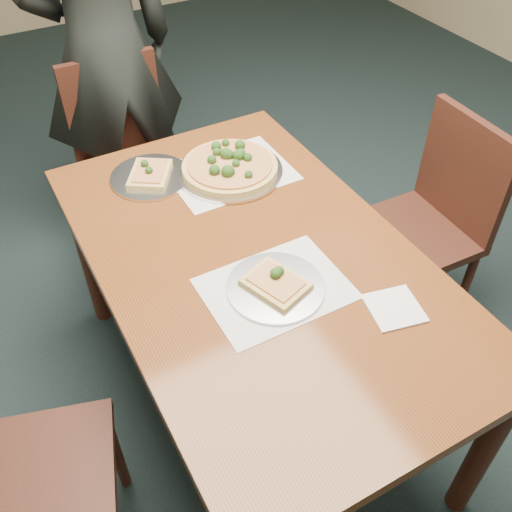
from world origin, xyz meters
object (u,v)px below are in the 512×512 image
pizza_pan (230,167)px  slice_plate_far (150,175)px  diner (104,49)px  dining_table (256,277)px  slice_plate_near (276,285)px  chair_right (431,217)px  chair_far (127,152)px

pizza_pan → slice_plate_far: pizza_pan is taller
diner → dining_table: bearing=88.1°
slice_plate_far → diner: bearing=82.3°
slice_plate_near → chair_right: bearing=15.1°
slice_plate_near → chair_far: bearing=91.9°
chair_far → slice_plate_far: chair_far is taller
diner → slice_plate_far: bearing=78.9°
dining_table → chair_right: (0.82, 0.08, -0.14)m
pizza_pan → chair_far: bearing=105.6°
chair_far → chair_right: bearing=-47.1°
pizza_pan → chair_right: bearing=-26.2°
chair_far → diner: diner is taller
dining_table → diner: (-0.03, 1.27, 0.26)m
dining_table → diner: diner is taller
chair_far → diner: 0.44m
chair_far → slice_plate_far: (-0.08, -0.56, 0.25)m
diner → slice_plate_near: size_ratio=6.54×
dining_table → chair_right: size_ratio=1.65×
chair_right → diner: 1.51m
pizza_pan → slice_plate_far: bearing=158.0°
chair_right → slice_plate_near: (-0.84, -0.23, 0.25)m
pizza_pan → diner: bearing=100.9°
slice_plate_near → diner: bearing=90.7°
slice_plate_near → slice_plate_far: bearing=99.8°
slice_plate_near → dining_table: bearing=83.6°
diner → slice_plate_near: 1.42m
pizza_pan → slice_plate_near: size_ratio=1.34×
dining_table → slice_plate_near: size_ratio=5.36×
chair_far → slice_plate_near: size_ratio=3.25×
dining_table → chair_far: bearing=93.0°
chair_right → pizza_pan: (-0.70, 0.34, 0.26)m
dining_table → pizza_pan: (0.13, 0.43, 0.12)m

